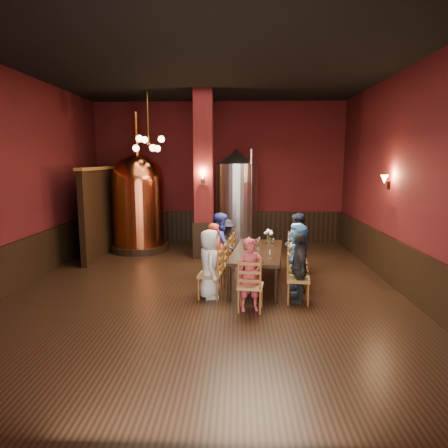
{
  "coord_description": "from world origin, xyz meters",
  "views": [
    {
      "loc": [
        0.62,
        -8.01,
        2.65
      ],
      "look_at": [
        0.34,
        0.2,
        1.34
      ],
      "focal_mm": 32.0,
      "sensor_mm": 36.0,
      "label": 1
    }
  ],
  "objects_px": {
    "person_1": "(216,255)",
    "steel_vessel": "(237,200)",
    "person_0": "(210,264)",
    "dining_table": "(258,253)",
    "rose_vase": "(269,234)",
    "person_2": "(221,246)",
    "copper_kettle": "(139,201)"
  },
  "relations": [
    {
      "from": "person_0",
      "to": "rose_vase",
      "type": "distance_m",
      "value": 2.03
    },
    {
      "from": "dining_table",
      "to": "person_0",
      "type": "height_order",
      "value": "person_0"
    },
    {
      "from": "steel_vessel",
      "to": "person_1",
      "type": "bearing_deg",
      "value": -96.51
    },
    {
      "from": "person_0",
      "to": "person_1",
      "type": "xyz_separation_m",
      "value": [
        0.09,
        0.66,
        0.01
      ]
    },
    {
      "from": "person_1",
      "to": "steel_vessel",
      "type": "xyz_separation_m",
      "value": [
        0.42,
        3.65,
        0.8
      ]
    },
    {
      "from": "person_0",
      "to": "copper_kettle",
      "type": "xyz_separation_m",
      "value": [
        -2.37,
        4.08,
        0.79
      ]
    },
    {
      "from": "dining_table",
      "to": "copper_kettle",
      "type": "relative_size",
      "value": 0.63
    },
    {
      "from": "copper_kettle",
      "to": "steel_vessel",
      "type": "height_order",
      "value": "copper_kettle"
    },
    {
      "from": "copper_kettle",
      "to": "steel_vessel",
      "type": "xyz_separation_m",
      "value": [
        2.88,
        0.23,
        0.02
      ]
    },
    {
      "from": "person_0",
      "to": "person_1",
      "type": "height_order",
      "value": "person_1"
    },
    {
      "from": "person_2",
      "to": "rose_vase",
      "type": "height_order",
      "value": "person_2"
    },
    {
      "from": "dining_table",
      "to": "rose_vase",
      "type": "height_order",
      "value": "rose_vase"
    },
    {
      "from": "person_0",
      "to": "dining_table",
      "type": "bearing_deg",
      "value": -55.32
    },
    {
      "from": "steel_vessel",
      "to": "rose_vase",
      "type": "bearing_deg",
      "value": -74.61
    },
    {
      "from": "person_0",
      "to": "steel_vessel",
      "type": "xyz_separation_m",
      "value": [
        0.5,
        4.31,
        0.81
      ]
    },
    {
      "from": "rose_vase",
      "to": "person_2",
      "type": "bearing_deg",
      "value": -167.46
    },
    {
      "from": "person_0",
      "to": "person_2",
      "type": "distance_m",
      "value": 1.33
    },
    {
      "from": "person_1",
      "to": "rose_vase",
      "type": "relative_size",
      "value": 3.95
    },
    {
      "from": "steel_vessel",
      "to": "rose_vase",
      "type": "xyz_separation_m",
      "value": [
        0.76,
        -2.75,
        -0.51
      ]
    },
    {
      "from": "copper_kettle",
      "to": "dining_table",
      "type": "bearing_deg",
      "value": -43.72
    },
    {
      "from": "person_2",
      "to": "rose_vase",
      "type": "relative_size",
      "value": 4.36
    },
    {
      "from": "person_0",
      "to": "rose_vase",
      "type": "relative_size",
      "value": 3.91
    },
    {
      "from": "copper_kettle",
      "to": "steel_vessel",
      "type": "distance_m",
      "value": 2.89
    },
    {
      "from": "person_2",
      "to": "steel_vessel",
      "type": "distance_m",
      "value": 3.1
    },
    {
      "from": "dining_table",
      "to": "person_2",
      "type": "height_order",
      "value": "person_2"
    },
    {
      "from": "person_2",
      "to": "rose_vase",
      "type": "distance_m",
      "value": 1.14
    },
    {
      "from": "rose_vase",
      "to": "person_1",
      "type": "bearing_deg",
      "value": -142.62
    },
    {
      "from": "steel_vessel",
      "to": "person_0",
      "type": "bearing_deg",
      "value": -96.64
    },
    {
      "from": "person_1",
      "to": "rose_vase",
      "type": "height_order",
      "value": "person_1"
    },
    {
      "from": "person_0",
      "to": "person_2",
      "type": "bearing_deg",
      "value": -14.96
    },
    {
      "from": "dining_table",
      "to": "person_2",
      "type": "bearing_deg",
      "value": 158.78
    },
    {
      "from": "copper_kettle",
      "to": "person_2",
      "type": "bearing_deg",
      "value": -47.35
    }
  ]
}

